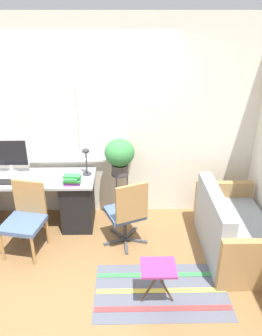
# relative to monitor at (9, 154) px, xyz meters

# --- Properties ---
(ground_plane) EXTENTS (14.00, 14.00, 0.00)m
(ground_plane) POSITION_rel_monitor_xyz_m (0.89, -0.46, -0.99)
(ground_plane) COLOR olive
(wall_back_with_window) EXTENTS (9.00, 0.12, 2.70)m
(wall_back_with_window) POSITION_rel_monitor_xyz_m (0.89, 0.23, 0.37)
(wall_back_with_window) COLOR white
(wall_back_with_window) RESTS_ON ground_plane
(desk) EXTENTS (1.93, 0.61, 0.73)m
(desk) POSITION_rel_monitor_xyz_m (0.15, -0.16, -0.60)
(desk) COLOR #9EA3A8
(desk) RESTS_ON ground_plane
(monitor) EXTENTS (0.50, 0.14, 0.47)m
(monitor) POSITION_rel_monitor_xyz_m (0.00, 0.00, 0.00)
(monitor) COLOR silver
(monitor) RESTS_ON desk
(keyboard) EXTENTS (0.34, 0.14, 0.02)m
(keyboard) POSITION_rel_monitor_xyz_m (-0.02, -0.29, -0.26)
(keyboard) COLOR black
(keyboard) RESTS_ON desk
(mouse) EXTENTS (0.04, 0.06, 0.03)m
(mouse) POSITION_rel_monitor_xyz_m (0.23, -0.31, -0.25)
(mouse) COLOR silver
(mouse) RESTS_ON desk
(desk_lamp) EXTENTS (0.12, 0.12, 0.37)m
(desk_lamp) POSITION_rel_monitor_xyz_m (1.01, -0.07, -0.02)
(desk_lamp) COLOR #2D2D33
(desk_lamp) RESTS_ON desk
(book_stack) EXTENTS (0.22, 0.18, 0.12)m
(book_stack) POSITION_rel_monitor_xyz_m (0.86, -0.33, -0.20)
(book_stack) COLOR purple
(book_stack) RESTS_ON desk
(desk_chair_wooden) EXTENTS (0.53, 0.54, 0.87)m
(desk_chair_wooden) POSITION_rel_monitor_xyz_m (0.32, -0.67, -0.53)
(desk_chair_wooden) COLOR #B2844C
(desk_chair_wooden) RESTS_ON ground_plane
(office_chair_swivel) EXTENTS (0.56, 0.56, 0.92)m
(office_chair_swivel) POSITION_rel_monitor_xyz_m (1.54, -0.61, -0.52)
(office_chair_swivel) COLOR #47474C
(office_chair_swivel) RESTS_ON ground_plane
(couch_loveseat) EXTENTS (0.75, 1.33, 0.81)m
(couch_loveseat) POSITION_rel_monitor_xyz_m (2.81, -0.77, -0.71)
(couch_loveseat) COLOR #9EA8B2
(couch_loveseat) RESTS_ON ground_plane
(plant_stand) EXTENTS (0.24, 0.24, 0.71)m
(plant_stand) POSITION_rel_monitor_xyz_m (1.45, -0.01, -0.38)
(plant_stand) COLOR #333338
(plant_stand) RESTS_ON ground_plane
(potted_plant) EXTENTS (0.40, 0.40, 0.48)m
(potted_plant) POSITION_rel_monitor_xyz_m (1.45, -0.01, -0.00)
(potted_plant) COLOR #514C47
(potted_plant) RESTS_ON plant_stand
(floor_rug_striped) EXTENTS (1.40, 0.81, 0.01)m
(floor_rug_striped) POSITION_rel_monitor_xyz_m (1.89, -1.41, -0.99)
(floor_rug_striped) COLOR #565B6B
(floor_rug_striped) RESTS_ON ground_plane
(folding_stool) EXTENTS (0.35, 0.29, 0.46)m
(folding_stool) POSITION_rel_monitor_xyz_m (1.84, -1.54, -0.59)
(folding_stool) COLOR #93337A
(folding_stool) RESTS_ON ground_plane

